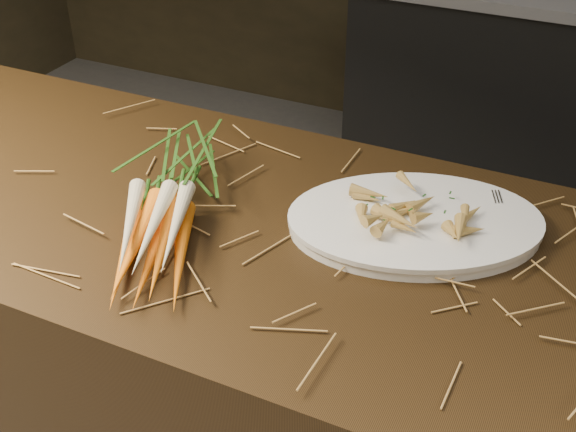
# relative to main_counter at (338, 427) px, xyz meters

# --- Properties ---
(main_counter) EXTENTS (2.40, 0.70, 0.90)m
(main_counter) POSITION_rel_main_counter_xyz_m (0.00, 0.00, 0.00)
(main_counter) COLOR black
(main_counter) RESTS_ON ground
(straw_bedding) EXTENTS (1.40, 0.60, 0.02)m
(straw_bedding) POSITION_rel_main_counter_xyz_m (0.00, 0.00, 0.46)
(straw_bedding) COLOR #9F6D32
(straw_bedding) RESTS_ON main_counter
(root_veg_bunch) EXTENTS (0.33, 0.51, 0.09)m
(root_veg_bunch) POSITION_rel_main_counter_xyz_m (-0.32, -0.04, 0.50)
(root_veg_bunch) COLOR orange
(root_veg_bunch) RESTS_ON main_counter
(serving_platter) EXTENTS (0.51, 0.44, 0.02)m
(serving_platter) POSITION_rel_main_counter_xyz_m (0.08, 0.09, 0.46)
(serving_platter) COLOR white
(serving_platter) RESTS_ON main_counter
(roasted_veg_heap) EXTENTS (0.25, 0.22, 0.05)m
(roasted_veg_heap) POSITION_rel_main_counter_xyz_m (0.08, 0.09, 0.50)
(roasted_veg_heap) COLOR #AD8B36
(roasted_veg_heap) RESTS_ON serving_platter
(serving_fork) EXTENTS (0.07, 0.16, 0.00)m
(serving_fork) POSITION_rel_main_counter_xyz_m (0.23, 0.14, 0.47)
(serving_fork) COLOR silver
(serving_fork) RESTS_ON serving_platter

